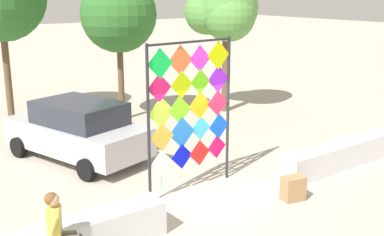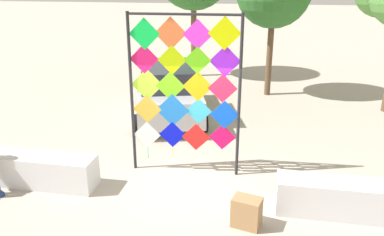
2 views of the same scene
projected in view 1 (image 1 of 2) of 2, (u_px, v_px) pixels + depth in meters
The scene contains 8 objects.
ground at pixel (213, 196), 11.47m from camera, with size 120.00×120.00×0.00m, color #ADA393.
plaza_ledge_right at pixel (340, 155), 13.30m from camera, with size 4.31×0.64×0.70m, color silver.
kite_display_rack at pixel (190, 106), 11.34m from camera, with size 2.48×0.18×3.65m.
seated_vendor at pixel (62, 227), 8.06m from camera, with size 0.75×0.65×1.55m.
parked_car at pixel (78, 130), 13.81m from camera, with size 3.02×4.76×1.71m.
cardboard_box_large at pixel (293, 188), 11.22m from camera, with size 0.51×0.36×0.57m, color #9E754C.
tree_far_right at pixel (224, 11), 18.52m from camera, with size 2.64×2.69×5.27m.
tree_palm_like at pixel (117, 15), 17.32m from camera, with size 2.73×2.73×5.25m.
Camera 1 is at (-6.74, -8.20, 4.75)m, focal length 45.27 mm.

